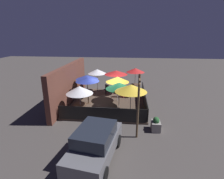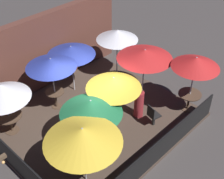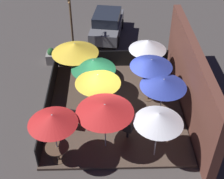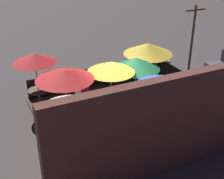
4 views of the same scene
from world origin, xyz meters
TOP-DOWN VIEW (x-y plane):
  - ground_plane at (0.00, 0.00)m, footprint 60.00×60.00m
  - patio_deck at (0.00, 0.00)m, footprint 6.92×6.15m
  - building_wall at (0.00, 3.31)m, footprint 8.52×0.36m
  - fence_front at (0.00, -3.03)m, footprint 6.72×0.05m
  - fence_side_left at (-3.41, 0.00)m, footprint 0.05×5.95m
  - patio_umbrella_0 at (-0.53, 1.61)m, footprint 1.90×1.90m
  - patio_umbrella_1 at (3.02, -2.28)m, footprint 1.78×1.78m
  - patio_umbrella_2 at (-2.53, 1.70)m, footprint 1.88×1.88m
  - patio_umbrella_3 at (0.34, -0.74)m, footprint 1.96×1.96m
  - patio_umbrella_4 at (-2.10, -1.87)m, footprint 2.28×2.28m
  - patio_umbrella_5 at (0.72, 1.97)m, footprint 1.95×1.95m
  - patio_umbrella_6 at (-0.95, -0.97)m, footprint 2.07×2.07m
  - patio_umbrella_7 at (2.37, -0.46)m, footprint 2.18×2.18m
  - patio_umbrella_8 at (2.88, 1.47)m, footprint 1.82×1.82m
  - dining_table_0 at (-0.53, 1.61)m, footprint 0.73×0.73m
  - dining_table_1 at (3.02, -2.28)m, footprint 0.90×0.90m
  - dining_table_2 at (-2.53, 1.70)m, footprint 0.95×0.95m
  - patio_chair_0 at (1.96, 0.45)m, footprint 0.53×0.53m
  - patio_chair_1 at (1.28, -1.85)m, footprint 0.48×0.48m
  - patron_0 at (1.35, -1.11)m, footprint 0.51×0.51m
  - planter_box at (-4.06, -3.45)m, footprint 0.76×0.53m
  - light_post at (-4.96, -2.28)m, footprint 1.10×0.12m

SIDE VIEW (x-z plane):
  - ground_plane at x=0.00m, z-range 0.00..0.00m
  - patio_deck at x=0.00m, z-range 0.00..0.12m
  - planter_box at x=-4.06m, z-range -0.05..0.83m
  - fence_front at x=0.00m, z-range 0.12..1.07m
  - fence_side_left at x=-3.41m, z-range 0.12..1.07m
  - patio_chair_1 at x=1.28m, z-range 0.16..1.10m
  - patio_chair_0 at x=1.96m, z-range 0.17..1.11m
  - dining_table_0 at x=-0.53m, z-range 0.33..1.09m
  - dining_table_2 at x=-2.53m, z-range 0.34..1.09m
  - dining_table_1 at x=3.02m, z-range 0.34..1.10m
  - patron_0 at x=1.35m, z-range 0.06..1.40m
  - building_wall at x=0.00m, z-range 0.00..3.28m
  - patio_umbrella_6 at x=-0.95m, z-range 0.87..2.88m
  - patio_umbrella_2 at x=-2.53m, z-range 0.90..3.00m
  - patio_umbrella_3 at x=0.34m, z-range 0.97..3.10m
  - patio_umbrella_5 at x=0.72m, z-range 1.00..3.13m
  - patio_umbrella_4 at x=-2.10m, z-range 0.96..3.17m
  - light_post at x=-4.96m, z-range 0.23..3.95m
  - patio_umbrella_8 at x=2.88m, z-range 1.02..3.26m
  - patio_umbrella_7 at x=2.37m, z-range 1.06..3.32m
  - patio_umbrella_0 at x=-0.53m, z-range 1.07..3.34m
  - patio_umbrella_1 at x=3.02m, z-range 1.11..3.51m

